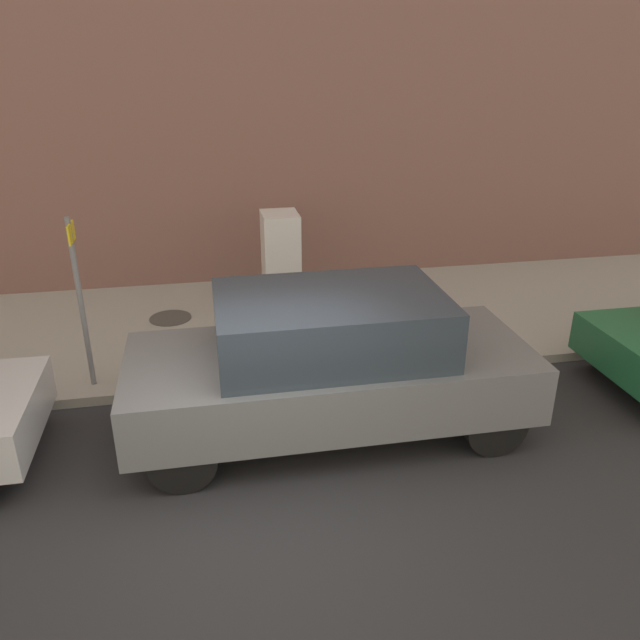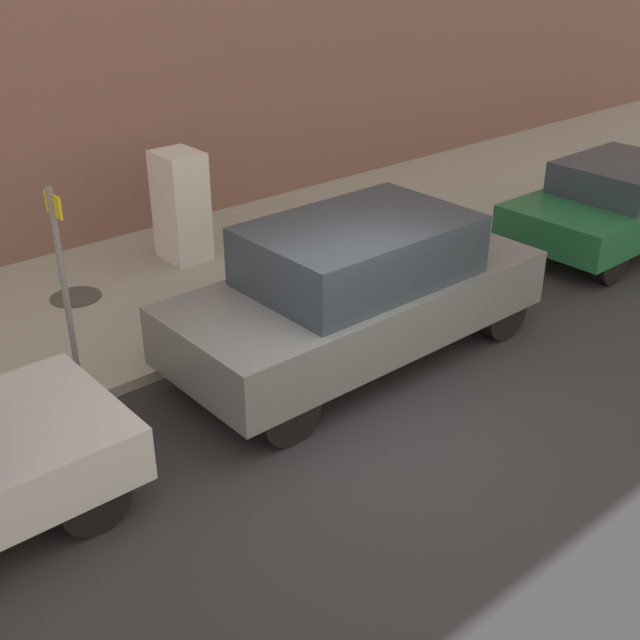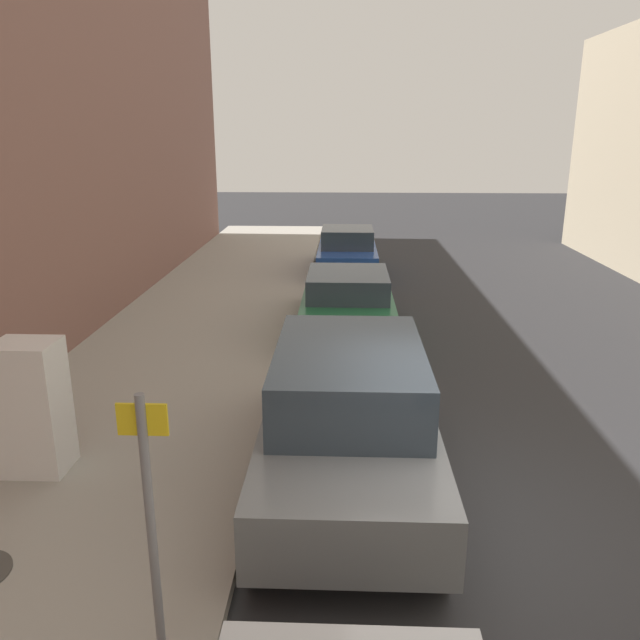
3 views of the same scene
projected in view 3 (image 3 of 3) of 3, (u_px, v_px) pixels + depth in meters
ground_plane at (461, 529)px, 6.83m from camera, size 80.00×80.00×0.00m
sidewalk_slab at (62, 514)px, 6.99m from camera, size 4.24×44.00×0.14m
discarded_refrigerator at (33, 407)px, 7.56m from camera, size 0.74×0.62×1.66m
street_sign_post at (151, 521)px, 4.56m from camera, size 0.36×0.07×2.31m
parked_suv_gray at (349, 414)px, 7.50m from camera, size 1.96×4.75×1.77m
parked_sedan_green at (348, 301)px, 13.30m from camera, size 1.89×4.61×1.39m
parked_hatchback_blue at (347, 251)px, 18.85m from camera, size 1.72×4.11×1.44m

